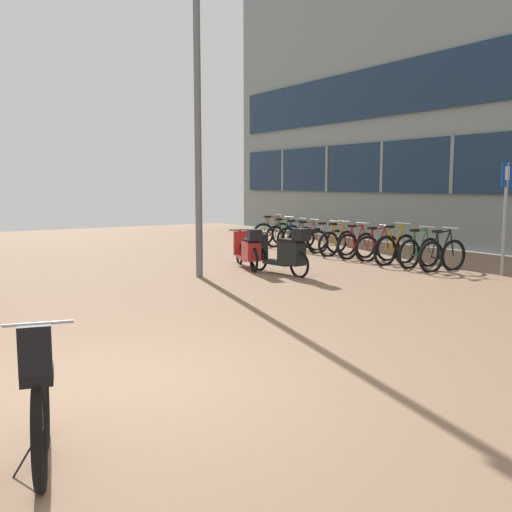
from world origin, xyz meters
TOP-DOWN VIEW (x-y plane):
  - ground at (1.43, 0.00)m, footprint 21.00×40.00m
  - bicycle_foreground at (-1.14, -1.17)m, footprint 0.78×1.30m
  - bicycle_rack_00 at (8.43, 3.42)m, footprint 1.38×0.48m
  - bicycle_rack_01 at (8.45, 4.09)m, footprint 1.37×0.48m
  - bicycle_rack_02 at (8.37, 4.77)m, footprint 1.43×0.48m
  - bicycle_rack_03 at (8.45, 5.45)m, footprint 1.25×0.48m
  - bicycle_rack_04 at (8.36, 6.12)m, footprint 1.30×0.48m
  - bicycle_rack_05 at (8.31, 6.80)m, footprint 1.32×0.48m
  - bicycle_rack_06 at (8.50, 7.47)m, footprint 1.23×0.47m
  - bicycle_rack_07 at (8.34, 8.15)m, footprint 1.31×0.48m
  - bicycle_rack_08 at (8.42, 8.83)m, footprint 1.27×0.48m
  - bicycle_rack_09 at (8.43, 9.50)m, footprint 1.32×0.48m
  - bicycle_rack_10 at (8.50, 10.18)m, footprint 1.34×0.47m
  - scooter_near at (4.99, 5.96)m, footprint 0.82×1.83m
  - scooter_mid at (5.21, 4.86)m, footprint 0.57×1.88m
  - parking_sign at (9.00, 2.32)m, footprint 0.40×0.07m
  - lamp_post at (3.54, 5.57)m, footprint 0.20×0.52m

SIDE VIEW (x-z plane):
  - ground at x=1.43m, z-range -0.09..0.04m
  - bicycle_rack_06 at x=8.50m, z-range -0.14..0.79m
  - bicycle_rack_03 at x=8.45m, z-range -0.14..0.79m
  - bicycle_rack_08 at x=8.42m, z-range -0.14..0.80m
  - bicycle_rack_07 at x=8.34m, z-range -0.14..0.80m
  - bicycle_rack_09 at x=8.43m, z-range -0.14..0.80m
  - bicycle_rack_04 at x=8.36m, z-range -0.14..0.81m
  - bicycle_rack_05 at x=8.31m, z-range -0.14..0.82m
  - bicycle_rack_01 at x=8.45m, z-range -0.14..0.83m
  - bicycle_rack_10 at x=8.50m, z-range -0.15..0.84m
  - bicycle_rack_00 at x=8.43m, z-range -0.15..0.84m
  - bicycle_rack_02 at x=8.37m, z-range -0.15..0.87m
  - bicycle_foreground at x=-1.14m, z-range -0.15..0.93m
  - scooter_near at x=4.99m, z-range -0.04..0.92m
  - scooter_mid at x=5.21m, z-range -0.05..0.98m
  - parking_sign at x=9.00m, z-range 0.28..2.63m
  - lamp_post at x=3.54m, z-range 0.32..6.73m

